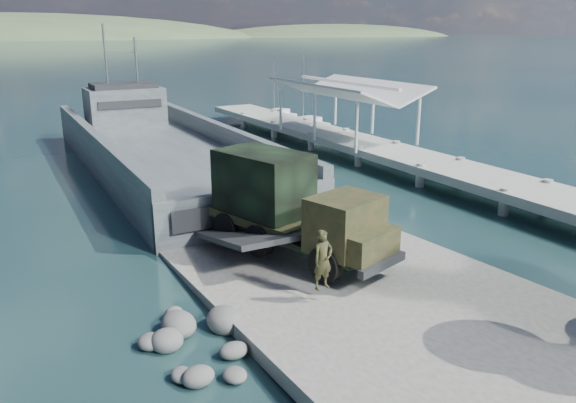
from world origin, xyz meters
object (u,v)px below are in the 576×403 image
object	(u,v)px
pier	(354,134)
soldier	(323,271)
military_truck	(289,205)
landing_craft	(161,158)
sailboat_far	(275,115)
sailboat_near	(304,124)

from	to	relation	value
pier	soldier	bearing A→B (deg)	-128.42
pier	military_truck	bearing A→B (deg)	-133.28
military_truck	soldier	bearing A→B (deg)	-121.35
landing_craft	sailboat_far	bearing A→B (deg)	44.65
sailboat_far	sailboat_near	bearing A→B (deg)	-112.09
landing_craft	sailboat_near	bearing A→B (deg)	30.96
soldier	sailboat_near	world-z (taller)	sailboat_near
pier	military_truck	size ratio (longest dim) A/B	5.23
landing_craft	sailboat_near	distance (m)	18.93
sailboat_near	military_truck	bearing A→B (deg)	-133.49
soldier	sailboat_far	xyz separation A→B (m)	(18.38, 37.25, -1.16)
sailboat_near	soldier	bearing A→B (deg)	-131.45
military_truck	sailboat_far	world-z (taller)	sailboat_far
pier	sailboat_far	size ratio (longest dim) A/B	7.17
sailboat_near	sailboat_far	xyz separation A→B (m)	(0.46, 6.57, -0.03)
military_truck	soldier	xyz separation A→B (m)	(-1.13, -4.16, -0.88)
sailboat_near	sailboat_far	bearing A→B (deg)	74.78
landing_craft	military_truck	world-z (taller)	landing_craft
military_truck	sailboat_far	size ratio (longest dim) A/B	1.37
military_truck	soldier	distance (m)	4.40
soldier	sailboat_far	size ratio (longest dim) A/B	0.32
military_truck	pier	bearing A→B (deg)	30.59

